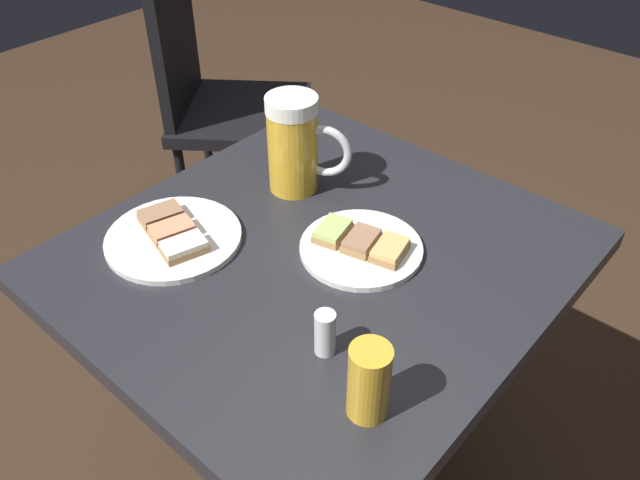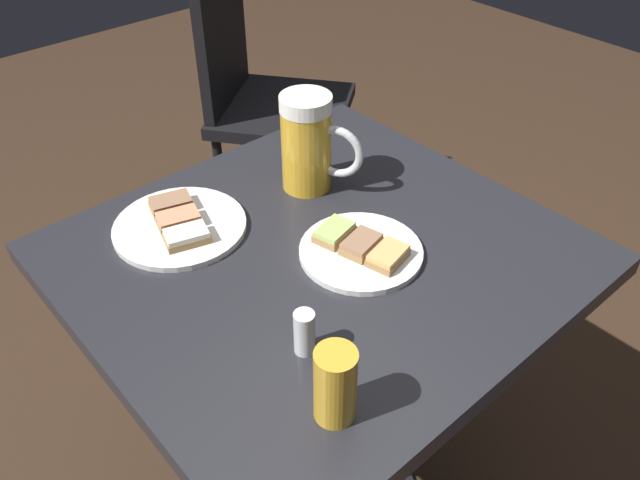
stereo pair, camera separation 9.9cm
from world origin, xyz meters
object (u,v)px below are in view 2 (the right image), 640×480
plate_near (180,225)px  salt_shaker (304,332)px  beer_mug (309,143)px  cafe_chair (258,85)px  beer_glass_small (335,385)px  plate_far (361,249)px

plate_near → salt_shaker: salt_shaker is taller
beer_mug → salt_shaker: (0.29, -0.26, -0.05)m
salt_shaker → plate_near: bearing=177.4°
beer_mug → cafe_chair: cafe_chair is taller
cafe_chair → beer_glass_small: bearing=20.1°
beer_glass_small → cafe_chair: cafe_chair is taller
plate_near → cafe_chair: cafe_chair is taller
plate_near → plate_far: bearing=36.4°
plate_far → salt_shaker: size_ratio=2.90×
beer_mug → plate_far: bearing=-17.9°
cafe_chair → plate_far: bearing=25.2°
plate_far → cafe_chair: (-0.90, 0.47, -0.19)m
salt_shaker → cafe_chair: 1.21m
beer_mug → cafe_chair: size_ratio=0.18×
plate_near → plate_far: size_ratio=1.12×
plate_near → beer_glass_small: (0.43, -0.05, 0.04)m
beer_mug → plate_near: bearing=-100.4°
plate_near → cafe_chair: 0.94m
beer_mug → salt_shaker: size_ratio=2.61×
plate_near → salt_shaker: (0.33, -0.02, 0.02)m
beer_mug → salt_shaker: 0.39m
plate_far → beer_glass_small: 0.30m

